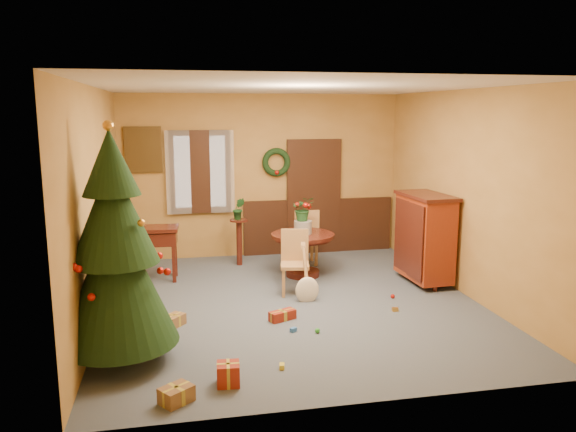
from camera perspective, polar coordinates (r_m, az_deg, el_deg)
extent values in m
plane|color=#3B4456|center=(7.79, 0.55, -8.85)|extent=(5.50, 5.50, 0.00)
plane|color=silver|center=(7.36, 0.59, 12.97)|extent=(5.50, 5.50, 0.00)
plane|color=olive|center=(10.12, -2.66, 4.09)|extent=(5.00, 0.00, 5.00)
plane|color=olive|center=(4.83, 7.33, -3.20)|extent=(5.00, 0.00, 5.00)
plane|color=olive|center=(7.35, -18.89, 1.06)|extent=(0.00, 5.50, 5.50)
plane|color=olive|center=(8.32, 17.68, 2.18)|extent=(0.00, 5.50, 5.50)
cube|color=black|center=(10.44, 3.12, -0.99)|extent=(2.80, 0.06, 1.00)
cube|color=black|center=(10.31, 2.63, 1.97)|extent=(1.00, 0.08, 2.10)
cube|color=white|center=(10.35, 2.59, 1.72)|extent=(0.80, 0.03, 1.90)
cube|color=black|center=(9.95, -8.91, 4.44)|extent=(1.05, 0.08, 1.45)
cube|color=white|center=(9.98, -8.92, 4.46)|extent=(0.88, 0.03, 1.25)
cube|color=white|center=(9.90, -11.10, 4.34)|extent=(0.42, 0.02, 1.45)
cube|color=white|center=(9.93, -6.70, 4.48)|extent=(0.42, 0.02, 1.45)
torus|color=black|center=(10.06, -1.19, 5.49)|extent=(0.51, 0.11, 0.51)
cube|color=#4C3819|center=(9.94, -14.49, 6.54)|extent=(0.62, 0.05, 0.78)
cube|color=gray|center=(9.97, -14.49, 6.55)|extent=(0.48, 0.02, 0.62)
cylinder|color=black|center=(8.88, 1.52, -1.97)|extent=(1.00, 1.00, 0.05)
cylinder|color=black|center=(8.89, 1.52, -2.31)|extent=(0.90, 0.90, 0.04)
cylinder|color=black|center=(8.95, 1.51, -3.99)|extent=(0.16, 0.16, 0.56)
cylinder|color=black|center=(9.03, 1.50, -5.81)|extent=(0.54, 0.54, 0.09)
cylinder|color=slate|center=(8.85, 1.52, -1.15)|extent=(0.28, 0.28, 0.21)
imported|color=#1E4C23|center=(8.80, 1.53, 0.74)|extent=(0.34, 0.30, 0.38)
cube|color=olive|center=(8.06, 0.70, -5.02)|extent=(0.47, 0.47, 0.05)
cube|color=olive|center=(8.17, 0.69, -2.95)|extent=(0.40, 0.11, 0.47)
cube|color=olive|center=(8.28, 1.80, -6.20)|extent=(0.05, 0.05, 0.41)
cube|color=olive|center=(8.27, -0.44, -6.20)|extent=(0.05, 0.05, 0.41)
cube|color=olive|center=(7.97, 1.88, -6.87)|extent=(0.05, 0.05, 0.41)
cube|color=olive|center=(7.97, -0.45, -6.87)|extent=(0.05, 0.05, 0.41)
cube|color=olive|center=(9.62, 1.69, -2.29)|extent=(0.43, 0.43, 0.05)
cube|color=olive|center=(9.39, 1.93, -0.94)|extent=(0.42, 0.05, 0.50)
cube|color=olive|center=(9.49, 0.88, -3.94)|extent=(0.05, 0.05, 0.43)
cube|color=olive|center=(9.55, 2.89, -3.84)|extent=(0.05, 0.05, 0.43)
cube|color=olive|center=(9.81, 0.50, -3.45)|extent=(0.05, 0.05, 0.43)
cube|color=olive|center=(9.88, 2.44, -3.36)|extent=(0.05, 0.05, 0.43)
cylinder|color=black|center=(9.61, -4.98, -2.75)|extent=(0.10, 0.10, 0.77)
cylinder|color=black|center=(9.53, -5.01, -0.44)|extent=(0.31, 0.31, 0.03)
imported|color=#19471E|center=(9.49, -5.03, 0.74)|extent=(0.22, 0.18, 0.37)
cylinder|color=#382111|center=(6.30, -16.59, -12.88)|extent=(0.16, 0.16, 0.27)
cone|color=black|center=(6.03, -17.00, -5.80)|extent=(1.22, 1.22, 1.44)
cone|color=black|center=(5.88, -17.34, 0.43)|extent=(0.89, 0.89, 1.05)
cone|color=black|center=(5.82, -17.61, 5.26)|extent=(0.58, 0.58, 0.66)
sphere|color=gold|center=(5.80, -17.81, 8.75)|extent=(0.11, 0.11, 0.11)
cube|color=black|center=(8.88, -14.15, -1.28)|extent=(0.98, 0.53, 0.06)
cube|color=black|center=(8.91, -14.11, -2.20)|extent=(0.92, 0.48, 0.20)
cube|color=black|center=(9.00, -16.60, -4.02)|extent=(0.08, 0.34, 0.78)
cube|color=black|center=(8.96, -11.46, -3.85)|extent=(0.08, 0.34, 0.78)
cube|color=#611A0B|center=(8.77, 13.69, -2.14)|extent=(0.56, 1.04, 1.25)
cube|color=black|center=(8.65, 13.88, 2.01)|extent=(0.63, 1.10, 0.05)
cylinder|color=black|center=(8.57, 14.70, -7.07)|extent=(0.07, 0.07, 0.09)
cylinder|color=black|center=(9.30, 12.41, -5.56)|extent=(0.07, 0.07, 0.09)
cube|color=brown|center=(5.41, -11.27, -17.37)|extent=(0.35, 0.33, 0.15)
cube|color=gold|center=(5.41, -11.27, -17.37)|extent=(0.25, 0.19, 0.15)
cube|color=gold|center=(5.41, -11.27, -17.37)|extent=(0.16, 0.19, 0.15)
cube|color=maroon|center=(5.63, -6.09, -15.68)|extent=(0.23, 0.23, 0.21)
cube|color=gold|center=(5.63, -6.09, -15.68)|extent=(0.22, 0.05, 0.22)
cube|color=gold|center=(5.63, -6.09, -15.68)|extent=(0.05, 0.22, 0.22)
cube|color=brown|center=(7.14, -11.48, -10.34)|extent=(0.30, 0.31, 0.14)
cube|color=gold|center=(7.14, -11.48, -10.34)|extent=(0.19, 0.21, 0.14)
cube|color=gold|center=(7.14, -11.48, -10.34)|extent=(0.16, 0.14, 0.14)
cube|color=maroon|center=(7.19, -0.57, -10.05)|extent=(0.37, 0.27, 0.12)
cube|color=gold|center=(7.19, -0.57, -10.05)|extent=(0.33, 0.16, 0.12)
cube|color=gold|center=(7.19, -0.57, -10.05)|extent=(0.10, 0.15, 0.12)
cube|color=#295FB2|center=(6.84, 0.55, -11.48)|extent=(0.09, 0.09, 0.05)
sphere|color=green|center=(6.81, 3.00, -11.55)|extent=(0.06, 0.06, 0.06)
cube|color=gold|center=(5.95, -0.62, -15.01)|extent=(0.07, 0.09, 0.05)
sphere|color=#AD130B|center=(8.11, 10.59, -8.02)|extent=(0.06, 0.06, 0.06)
cube|color=gold|center=(7.62, 10.82, -9.30)|extent=(0.08, 0.05, 0.05)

